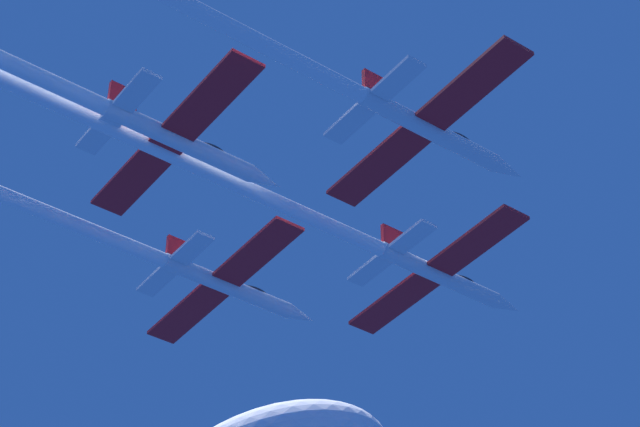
# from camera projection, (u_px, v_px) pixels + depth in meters

# --- Properties ---
(jet_lead) EXTENTS (20.48, 60.62, 3.39)m
(jet_lead) POSITION_uv_depth(u_px,v_px,m) (279.00, 203.00, 103.83)
(jet_lead) COLOR white
(jet_left_wing) EXTENTS (20.48, 63.25, 3.39)m
(jet_left_wing) POSITION_uv_depth(u_px,v_px,m) (40.00, 210.00, 104.16)
(jet_left_wing) COLOR white
(jet_right_wing) EXTENTS (20.48, 56.42, 3.39)m
(jet_right_wing) POSITION_uv_depth(u_px,v_px,m) (265.00, 45.00, 89.96)
(jet_right_wing) COLOR white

